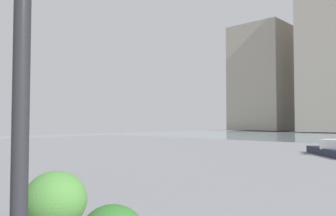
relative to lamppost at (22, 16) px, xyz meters
The scene contains 3 objects.
building_highrise 73.94m from the lamppost, 64.65° to the right, with size 11.22×14.36×21.89m.
lamppost is the anchor object (origin of this frame).
shrub_round 3.50m from the lamppost, 34.32° to the right, with size 1.08×0.98×0.92m.
Camera 1 is at (0.32, 1.78, 1.72)m, focal length 35.99 mm.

